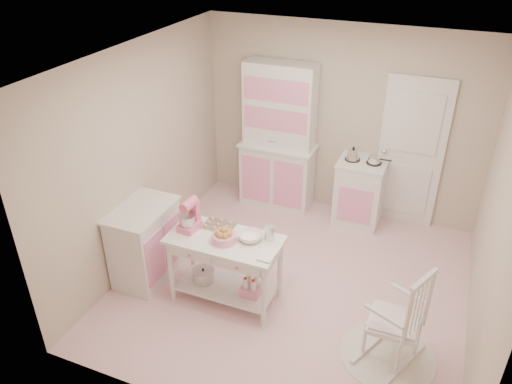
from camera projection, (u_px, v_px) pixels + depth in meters
room_shell at (299, 155)px, 4.98m from camera, size 3.84×3.84×2.62m
door at (411, 153)px, 6.48m from camera, size 0.82×0.05×2.04m
hutch at (278, 137)px, 6.88m from camera, size 1.06×0.50×2.08m
stove at (359, 192)px, 6.73m from camera, size 0.62×0.57×0.92m
base_cabinet at (145, 243)px, 5.71m from camera, size 0.54×0.84×0.92m
lace_rug at (388, 355)px, 4.86m from camera, size 0.92×0.92×0.01m
rocking_chair at (395, 314)px, 4.59m from camera, size 0.73×0.85×1.10m
work_table at (226, 269)px, 5.39m from camera, size 1.20×0.60×0.80m
stand_mixer at (189, 216)px, 5.26m from camera, size 0.23×0.30×0.34m
cookie_tray at (219, 226)px, 5.38m from camera, size 0.34×0.24×0.02m
bread_basket at (224, 238)px, 5.13m from camera, size 0.25×0.25×0.09m
mixing_bowl at (250, 237)px, 5.15m from camera, size 0.25×0.25×0.08m
metal_pitcher at (269, 233)px, 5.14m from camera, size 0.10×0.10×0.17m
recipe_book at (260, 254)px, 4.95m from camera, size 0.16×0.20×0.02m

